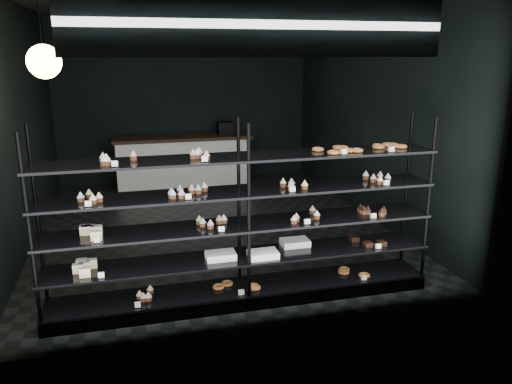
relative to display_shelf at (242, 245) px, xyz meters
The scene contains 5 objects.
room 2.64m from the display_shelf, 87.93° to the left, with size 5.01×6.01×3.20m.
display_shelf is the anchor object (origin of this frame).
signage 2.18m from the display_shelf, 79.45° to the right, with size 3.30×0.05×0.50m.
pendant_lamp 2.76m from the display_shelf, 152.41° to the left, with size 0.35×0.35×0.90m.
service_counter 4.95m from the display_shelf, 90.23° to the left, with size 2.65×0.65×1.23m.
Camera 1 is at (-1.16, -7.12, 2.54)m, focal length 35.00 mm.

